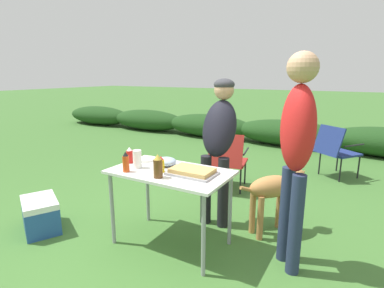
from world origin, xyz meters
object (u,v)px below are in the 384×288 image
Objects in this scene: food_tray at (192,172)px; standing_person_in_dark_puffer at (219,135)px; dog at (275,190)px; folding_table at (170,179)px; standing_person_in_navy_coat at (297,142)px; plate_stack at (146,159)px; hot_sauce_bottle at (126,162)px; camp_chair_near_hedge at (336,149)px; mustard_bottle at (161,165)px; cooler_box at (41,215)px; camp_chair_green_behind_table at (228,158)px; paper_cup_stack at (137,159)px; beer_bottle at (158,167)px; ketchup_bottle at (130,155)px; mixing_bowl at (166,161)px.

food_tray is 0.69m from standing_person_in_dark_puffer.
food_tray is at bearing -90.00° from dog.
standing_person_in_navy_coat is (1.05, 0.21, 0.43)m from folding_table.
standing_person_in_dark_puffer is 0.80m from dog.
folding_table is 0.46m from plate_stack.
camp_chair_near_hedge is (1.50, 3.11, -0.36)m from hot_sauce_bottle.
mustard_bottle is 0.26× the size of cooler_box.
paper_cup_stack is at bearing -109.54° from camp_chair_green_behind_table.
beer_bottle is (0.43, -0.37, 0.09)m from plate_stack.
standing_person_in_dark_puffer is at bearing 44.32° from ketchup_bottle.
food_tray is 2.21× the size of hot_sauce_bottle.
mustard_bottle is at bearing -100.19° from camp_chair_green_behind_table.
paper_cup_stack is at bearing 84.42° from hot_sauce_bottle.
food_tray reaches higher than cooler_box.
camp_chair_green_behind_table reaches higher than plate_stack.
camp_chair_near_hedge is at bearing 80.72° from cooler_box.
dog is (1.13, 0.92, -0.36)m from hot_sauce_bottle.
mixing_bowl is 1.14m from dog.
food_tray is 0.29m from mustard_bottle.
ketchup_bottle is at bearing -119.28° from standing_person_in_navy_coat.
camp_chair_green_behind_table is (0.05, 1.43, -0.31)m from mixing_bowl.
food_tray reaches higher than dog.
standing_person_in_dark_puffer is 2.05m from cooler_box.
camp_chair_green_behind_table is (0.24, 1.62, -0.36)m from paper_cup_stack.
standing_person_in_dark_puffer is at bearing 79.09° from beer_bottle.
camp_chair_near_hedge is at bearing 63.34° from paper_cup_stack.
plate_stack is 1.51m from standing_person_in_navy_coat.
cooler_box is (-2.39, -0.67, -0.92)m from standing_person_in_navy_coat.
standing_person_in_navy_coat reaches higher than standing_person_in_dark_puffer.
standing_person_in_dark_puffer is 1.05m from camp_chair_green_behind_table.
plate_stack is 0.44m from mustard_bottle.
paper_cup_stack reaches higher than food_tray.
plate_stack is (-0.41, 0.17, 0.09)m from folding_table.
standing_person_in_dark_puffer reaches higher than dog.
mixing_bowl is at bearing -78.70° from camp_chair_near_hedge.
folding_table is 5.37× the size of mixing_bowl.
standing_person_in_navy_coat reaches higher than mixing_bowl.
standing_person_in_navy_coat reaches higher than mustard_bottle.
food_tray is 2.03× the size of beer_bottle.
paper_cup_stack is 1.27m from cooler_box.
plate_stack is 0.81m from standing_person_in_dark_puffer.
paper_cup_stack is 0.14m from hot_sauce_bottle.
plate_stack is 0.40m from hot_sauce_bottle.
folding_table is at bearing 93.73° from beer_bottle.
dog is at bearing 23.84° from plate_stack.
standing_person_in_dark_puffer reaches higher than beer_bottle.
mixing_bowl is at bearing 58.96° from hot_sauce_bottle.
plate_stack is at bearing -116.70° from dog.
hot_sauce_bottle is at bearing 41.02° from cooler_box.
standing_person_in_dark_puffer reaches higher than camp_chair_green_behind_table.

